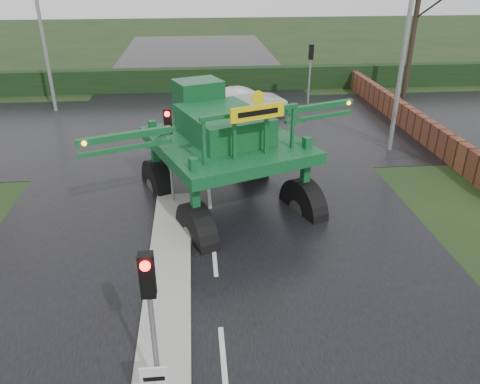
{
  "coord_description": "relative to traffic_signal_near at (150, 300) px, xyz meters",
  "views": [
    {
      "loc": [
        -0.37,
        -7.54,
        7.83
      ],
      "look_at": [
        0.78,
        4.22,
        2.0
      ],
      "focal_mm": 35.0,
      "sensor_mm": 36.0,
      "label": 1
    }
  ],
  "objects": [
    {
      "name": "ground",
      "position": [
        1.3,
        1.01,
        -2.59
      ],
      "size": [
        140.0,
        140.0,
        0.0
      ],
      "primitive_type": "plane",
      "color": "black",
      "rests_on": "ground"
    },
    {
      "name": "road_main",
      "position": [
        1.3,
        11.01,
        -2.59
      ],
      "size": [
        14.0,
        80.0,
        0.02
      ],
      "primitive_type": "cube",
      "color": "black",
      "rests_on": "ground"
    },
    {
      "name": "road_cross",
      "position": [
        1.3,
        17.01,
        -2.58
      ],
      "size": [
        80.0,
        12.0,
        0.02
      ],
      "primitive_type": "cube",
      "color": "black",
      "rests_on": "ground"
    },
    {
      "name": "median_island",
      "position": [
        -0.0,
        4.01,
        -2.51
      ],
      "size": [
        1.2,
        10.0,
        0.16
      ],
      "primitive_type": "cube",
      "color": "gray",
      "rests_on": "ground"
    },
    {
      "name": "hedge_row",
      "position": [
        1.3,
        25.01,
        -1.84
      ],
      "size": [
        44.0,
        0.9,
        1.5
      ],
      "primitive_type": "cube",
      "color": "black",
      "rests_on": "ground"
    },
    {
      "name": "brick_wall",
      "position": [
        11.8,
        17.01,
        -1.99
      ],
      "size": [
        0.4,
        20.0,
        1.2
      ],
      "primitive_type": "cube",
      "color": "#592D1E",
      "rests_on": "ground"
    },
    {
      "name": "traffic_signal_near",
      "position": [
        0.0,
        0.0,
        0.0
      ],
      "size": [
        0.26,
        0.33,
        3.52
      ],
      "color": "gray",
      "rests_on": "ground"
    },
    {
      "name": "traffic_signal_mid",
      "position": [
        0.0,
        8.5,
        0.0
      ],
      "size": [
        0.26,
        0.33,
        3.52
      ],
      "color": "gray",
      "rests_on": "ground"
    },
    {
      "name": "traffic_signal_far",
      "position": [
        7.8,
        21.02,
        0.0
      ],
      "size": [
        0.26,
        0.33,
        3.52
      ],
      "rotation": [
        0.0,
        0.0,
        3.14
      ],
      "color": "gray",
      "rests_on": "ground"
    },
    {
      "name": "street_light_right",
      "position": [
        9.49,
        13.01,
        3.4
      ],
      "size": [
        3.85,
        0.3,
        10.0
      ],
      "color": "gray",
      "rests_on": "ground"
    },
    {
      "name": "street_light_left_far",
      "position": [
        -6.89,
        21.01,
        3.4
      ],
      "size": [
        3.85,
        0.3,
        10.0
      ],
      "color": "gray",
      "rests_on": "ground"
    },
    {
      "name": "crop_sprayer",
      "position": [
        0.71,
        6.46,
        0.06
      ],
      "size": [
        9.42,
        7.49,
        5.6
      ],
      "rotation": [
        0.0,
        0.0,
        0.37
      ],
      "color": "black",
      "rests_on": "ground"
    },
    {
      "name": "white_sedan",
      "position": [
        3.68,
        18.8,
        -2.59
      ],
      "size": [
        4.99,
        2.83,
        1.56
      ],
      "primitive_type": "imported",
      "rotation": [
        0.0,
        0.0,
        1.84
      ],
      "color": "silver",
      "rests_on": "ground"
    }
  ]
}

